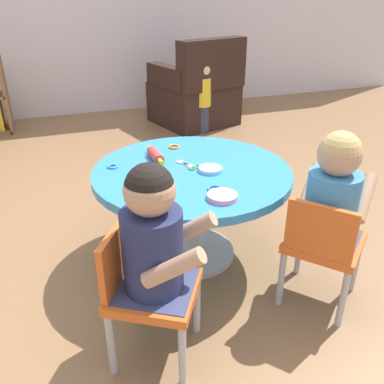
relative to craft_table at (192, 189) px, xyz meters
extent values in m
plane|color=olive|center=(0.00, 0.00, -0.38)|extent=(10.00, 10.00, 0.00)
cylinder|color=silver|center=(0.00, 0.00, -0.37)|extent=(0.44, 0.44, 0.03)
cylinder|color=silver|center=(0.00, 0.00, -0.16)|extent=(0.12, 0.12, 0.45)
cylinder|color=#338CD1|center=(0.00, 0.00, 0.09)|extent=(0.95, 0.95, 0.04)
cylinder|color=#B7B7BC|center=(-0.30, -0.74, -0.24)|extent=(0.03, 0.03, 0.28)
cylinder|color=#B7B7BC|center=(-0.16, -0.52, -0.24)|extent=(0.03, 0.03, 0.28)
cylinder|color=#B7B7BC|center=(-0.52, -0.60, -0.24)|extent=(0.03, 0.03, 0.28)
cylinder|color=#B7B7BC|center=(-0.39, -0.38, -0.24)|extent=(0.03, 0.03, 0.28)
cube|color=orange|center=(-0.34, -0.56, -0.09)|extent=(0.41, 0.41, 0.04)
cube|color=orange|center=(-0.46, -0.49, 0.04)|extent=(0.16, 0.24, 0.22)
cube|color=#3F4772|center=(-0.34, -0.56, -0.08)|extent=(0.37, 0.37, 0.04)
cylinder|color=navy|center=(-0.34, -0.56, 0.09)|extent=(0.21, 0.21, 0.30)
sphere|color=tan|center=(-0.34, -0.56, 0.31)|extent=(0.17, 0.17, 0.17)
sphere|color=black|center=(-0.34, -0.56, 0.33)|extent=(0.16, 0.16, 0.16)
cylinder|color=tan|center=(-0.32, -0.71, 0.11)|extent=(0.21, 0.16, 0.17)
cylinder|color=tan|center=(-0.20, -0.52, 0.11)|extent=(0.21, 0.16, 0.17)
cylinder|color=#B7B7BC|center=(0.60, -0.52, -0.24)|extent=(0.03, 0.03, 0.28)
cylinder|color=#B7B7BC|center=(0.44, -0.32, -0.24)|extent=(0.03, 0.03, 0.28)
cylinder|color=#B7B7BC|center=(0.40, -0.69, -0.24)|extent=(0.03, 0.03, 0.28)
cylinder|color=#B7B7BC|center=(0.24, -0.49, -0.24)|extent=(0.03, 0.03, 0.28)
cube|color=orange|center=(0.42, -0.50, -0.09)|extent=(0.42, 0.42, 0.04)
cube|color=orange|center=(0.32, -0.59, 0.04)|extent=(0.19, 0.22, 0.22)
cube|color=#3F4772|center=(0.42, -0.50, -0.08)|extent=(0.38, 0.38, 0.04)
cylinder|color=#3F8CCC|center=(0.42, -0.50, 0.09)|extent=(0.21, 0.21, 0.30)
sphere|color=tan|center=(0.42, -0.50, 0.31)|extent=(0.17, 0.17, 0.17)
sphere|color=tan|center=(0.42, -0.50, 0.33)|extent=(0.16, 0.16, 0.16)
cylinder|color=tan|center=(0.57, -0.52, 0.11)|extent=(0.20, 0.18, 0.17)
cylinder|color=tan|center=(0.43, -0.36, 0.11)|extent=(0.20, 0.18, 0.17)
cube|color=olive|center=(-0.96, 2.55, -0.03)|extent=(0.03, 0.28, 0.70)
cube|color=yellow|center=(-1.04, 2.55, -0.22)|extent=(0.04, 0.20, 0.27)
cube|color=black|center=(0.81, 2.20, -0.18)|extent=(0.87, 0.87, 0.40)
cube|color=black|center=(0.89, 1.92, 0.24)|extent=(0.72, 0.35, 0.45)
cube|color=black|center=(1.10, 2.28, 0.12)|extent=(0.28, 0.60, 0.20)
cube|color=black|center=(0.52, 2.12, 0.12)|extent=(0.28, 0.60, 0.20)
cylinder|color=#33384C|center=(0.77, 1.88, -0.25)|extent=(0.14, 0.14, 0.26)
cylinder|color=yellow|center=(0.77, 1.88, 0.01)|extent=(0.17, 0.17, 0.26)
sphere|color=beige|center=(0.77, 1.88, 0.21)|extent=(0.16, 0.16, 0.16)
cylinder|color=#D83F3F|center=(-0.13, 0.17, 0.13)|extent=(0.05, 0.14, 0.05)
cylinder|color=yellow|center=(-0.13, 0.27, 0.13)|extent=(0.02, 0.05, 0.02)
cylinder|color=yellow|center=(-0.13, 0.08, 0.13)|extent=(0.02, 0.05, 0.02)
cube|color=silver|center=(-0.01, 0.06, 0.11)|extent=(0.08, 0.10, 0.01)
cube|color=silver|center=(-0.01, 0.06, 0.11)|extent=(0.04, 0.11, 0.01)
torus|color=green|center=(0.03, 0.01, 0.11)|extent=(0.05, 0.05, 0.01)
torus|color=green|center=(0.00, 0.00, 0.11)|extent=(0.05, 0.05, 0.01)
cylinder|color=#8CCCF2|center=(0.07, -0.05, 0.12)|extent=(0.11, 0.11, 0.02)
cylinder|color=pink|center=(0.01, -0.33, 0.12)|extent=(0.13, 0.13, 0.02)
torus|color=#3F99D8|center=(-0.20, -0.21, 0.11)|extent=(0.05, 0.05, 0.01)
torus|color=orange|center=(0.01, 0.31, 0.11)|extent=(0.06, 0.06, 0.01)
torus|color=#3F99D8|center=(0.02, -0.24, 0.11)|extent=(0.06, 0.06, 0.01)
torus|color=#3F99D8|center=(-0.35, 0.15, 0.11)|extent=(0.05, 0.05, 0.01)
camera|label=1|loc=(-0.61, -1.69, 0.89)|focal=38.31mm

